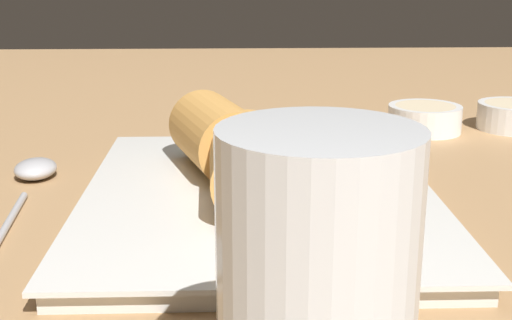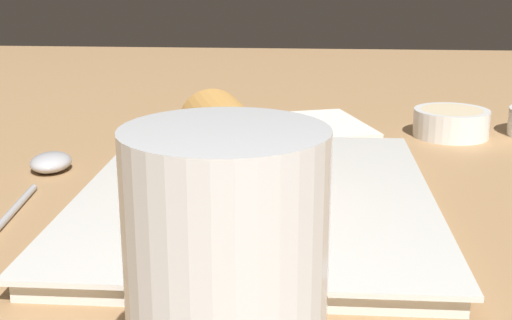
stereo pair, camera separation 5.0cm
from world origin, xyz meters
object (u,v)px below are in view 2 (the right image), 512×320
at_px(dipping_bowl_near, 451,122).
at_px(spoon, 47,167).
at_px(drinking_glass, 227,308).
at_px(serving_plate, 256,200).
at_px(napkin, 313,126).

bearing_deg(dipping_bowl_near, spoon, -66.13).
bearing_deg(drinking_glass, spoon, -150.59).
height_order(serving_plate, drinking_glass, drinking_glass).
distance_m(serving_plate, dipping_bowl_near, 0.28).
bearing_deg(drinking_glass, dipping_bowl_near, 160.94).
bearing_deg(napkin, dipping_bowl_near, 81.55).
relative_size(dipping_bowl_near, napkin, 0.50).
xyz_separation_m(dipping_bowl_near, drinking_glass, (0.48, -0.17, 0.05)).
xyz_separation_m(serving_plate, dipping_bowl_near, (-0.22, 0.17, 0.01)).
bearing_deg(dipping_bowl_near, napkin, -98.45).
bearing_deg(napkin, serving_plate, -9.40).
height_order(spoon, drinking_glass, drinking_glass).
bearing_deg(spoon, serving_plate, 68.50).
xyz_separation_m(napkin, drinking_glass, (0.50, -0.03, 0.06)).
bearing_deg(serving_plate, spoon, -111.50).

